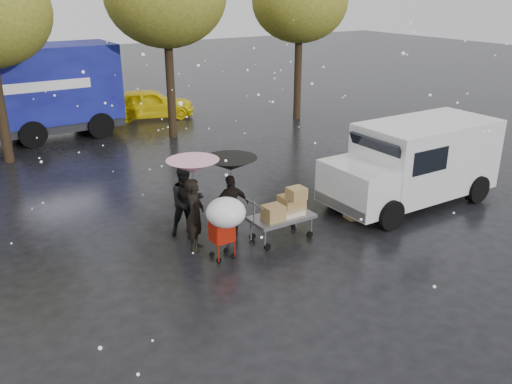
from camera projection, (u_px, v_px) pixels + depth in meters
ground at (256, 252)px, 12.12m from camera, size 90.00×90.00×0.00m
person_pink at (195, 215)px, 11.98m from camera, size 0.70×0.73×1.68m
person_middle at (186, 201)px, 12.72m from camera, size 0.91×0.76×1.68m
person_black at (231, 206)px, 12.67m from camera, size 0.91×0.42×1.51m
umbrella_pink at (193, 167)px, 11.58m from camera, size 1.14×1.14×2.11m
umbrella_black at (231, 164)px, 12.30m from camera, size 1.23×1.23×1.93m
vendor_cart at (285, 210)px, 12.53m from camera, size 1.52×0.80×1.27m
shopping_cart at (225, 216)px, 11.36m from camera, size 0.84×0.84×1.46m
white_van at (415, 161)px, 14.51m from camera, size 4.91×2.18×2.20m
blue_truck at (12, 96)px, 19.97m from camera, size 8.30×2.60×3.50m
box_ground_near at (356, 210)px, 13.82m from camera, size 0.53×0.44×0.44m
box_ground_far at (296, 206)px, 14.15m from camera, size 0.53×0.46×0.35m
yellow_taxi at (150, 103)px, 24.00m from camera, size 4.12×2.62×1.31m
tree_row at (83, 3)px, 17.97m from camera, size 21.60×4.40×7.12m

